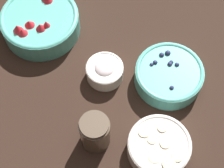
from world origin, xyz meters
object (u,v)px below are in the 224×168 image
at_px(bowl_bananas, 159,147).
at_px(bowl_cream, 105,71).
at_px(bowl_strawberries, 40,22).
at_px(jar_chocolate, 95,132).
at_px(bowl_blueberries, 169,75).

bearing_deg(bowl_bananas, bowl_cream, -27.67).
relative_size(bowl_strawberries, jar_chocolate, 2.11).
xyz_separation_m(bowl_blueberries, bowl_cream, (0.16, 0.08, -0.00)).
distance_m(bowl_bananas, bowl_cream, 0.26).
relative_size(bowl_bananas, jar_chocolate, 1.45).
bearing_deg(bowl_bananas, jar_chocolate, 19.55).
xyz_separation_m(bowl_strawberries, jar_chocolate, (-0.32, 0.22, 0.01)).
height_order(bowl_strawberries, bowl_cream, bowl_strawberries).
height_order(bowl_strawberries, bowl_bananas, bowl_strawberries).
relative_size(bowl_blueberries, jar_chocolate, 1.72).
relative_size(bowl_strawberries, bowl_cream, 2.21).
bearing_deg(bowl_strawberries, bowl_bananas, 161.23).
relative_size(bowl_blueberries, bowl_cream, 1.80).
xyz_separation_m(bowl_bananas, jar_chocolate, (0.15, 0.05, 0.02)).
xyz_separation_m(bowl_blueberries, bowl_bananas, (-0.07, 0.20, -0.00)).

